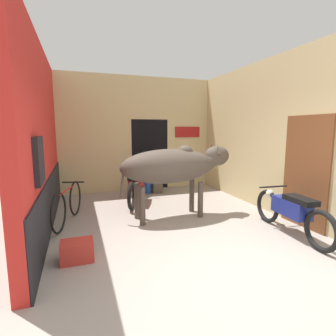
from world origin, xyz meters
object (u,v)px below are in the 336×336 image
cow (174,166)px  motorcycle_far (137,185)px  bicycle (68,204)px  shopkeeper_seated (156,171)px  motorcycle_near (291,211)px  crate (77,251)px  plastic_stool (147,185)px

cow → motorcycle_far: (-0.49, 1.38, -0.64)m
bicycle → shopkeeper_seated: (2.33, 1.85, 0.25)m
motorcycle_near → crate: (-3.48, 0.25, -0.29)m
cow → motorcycle_far: 1.60m
motorcycle_near → bicycle: size_ratio=1.17×
motorcycle_near → crate: 3.50m
cow → plastic_stool: cow is taller
motorcycle_far → crate: bearing=-118.3°
cow → shopkeeper_seated: cow is taller
motorcycle_near → shopkeeper_seated: size_ratio=1.62×
plastic_stool → shopkeeper_seated: bearing=-3.1°
bicycle → shopkeeper_seated: shopkeeper_seated is taller
motorcycle_far → plastic_stool: size_ratio=4.56×
cow → bicycle: (-2.07, 0.35, -0.70)m
motorcycle_far → bicycle: 1.89m
bicycle → crate: 1.64m
crate → bicycle: bearing=95.5°
motorcycle_far → shopkeeper_seated: size_ratio=1.52×
motorcycle_near → motorcycle_far: 3.55m
cow → plastic_stool: (-0.00, 2.20, -0.86)m
cow → motorcycle_near: size_ratio=1.25×
motorcycle_near → shopkeeper_seated: shopkeeper_seated is taller
motorcycle_far → crate: motorcycle_far is taller
bicycle → cow: bearing=-9.5°
motorcycle_far → bicycle: size_ratio=1.09×
cow → shopkeeper_seated: (0.26, 2.19, -0.46)m
plastic_stool → crate: bearing=-118.8°
motorcycle_far → shopkeeper_seated: bearing=47.5°
plastic_stool → crate: plastic_stool is taller
plastic_stool → motorcycle_far: bearing=-120.4°
cow → plastic_stool: 2.37m
bicycle → crate: bearing=-84.5°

